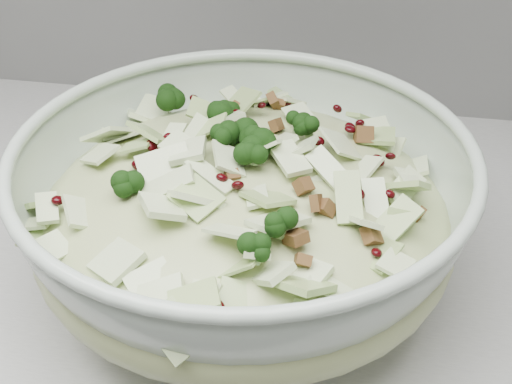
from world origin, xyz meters
TOP-DOWN VIEW (x-y plane):
  - mixing_bowl at (-0.49, 1.60)m, footprint 0.50×0.50m
  - salad at (-0.49, 1.60)m, footprint 0.50×0.50m

SIDE VIEW (x-z plane):
  - mixing_bowl at x=-0.49m, z-range 0.90..1.06m
  - salad at x=-0.49m, z-range 0.93..1.08m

